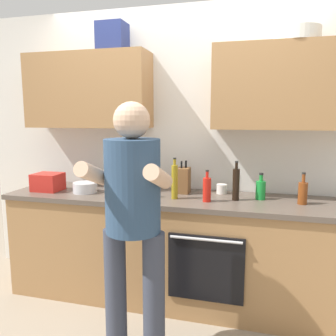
# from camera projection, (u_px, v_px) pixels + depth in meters

# --- Properties ---
(ground_plane) EXTENTS (12.00, 12.00, 0.00)m
(ground_plane) POSITION_uv_depth(u_px,v_px,m) (174.00, 298.00, 2.91)
(ground_plane) COLOR gray
(back_wall_unit) EXTENTS (4.00, 0.39, 2.50)m
(back_wall_unit) POSITION_uv_depth(u_px,v_px,m) (183.00, 123.00, 2.94)
(back_wall_unit) COLOR silver
(back_wall_unit) RESTS_ON ground
(counter) EXTENTS (2.84, 0.67, 0.90)m
(counter) POSITION_uv_depth(u_px,v_px,m) (175.00, 248.00, 2.84)
(counter) COLOR #A37547
(counter) RESTS_ON ground
(person_standing) EXTENTS (0.49, 0.45, 1.64)m
(person_standing) POSITION_uv_depth(u_px,v_px,m) (133.00, 212.00, 2.07)
(person_standing) COLOR #383D4C
(person_standing) RESTS_ON ground
(bottle_oil) EXTENTS (0.05, 0.05, 0.33)m
(bottle_oil) POSITION_uv_depth(u_px,v_px,m) (175.00, 181.00, 2.67)
(bottle_oil) COLOR olive
(bottle_oil) RESTS_ON counter
(bottle_soda) EXTENTS (0.08, 0.08, 0.21)m
(bottle_soda) POSITION_uv_depth(u_px,v_px,m) (261.00, 189.00, 2.66)
(bottle_soda) COLOR #198C33
(bottle_soda) RESTS_ON counter
(bottle_vinegar) EXTENTS (0.07, 0.07, 0.24)m
(bottle_vinegar) POSITION_uv_depth(u_px,v_px,m) (303.00, 192.00, 2.52)
(bottle_vinegar) COLOR brown
(bottle_vinegar) RESTS_ON counter
(bottle_soy) EXTENTS (0.05, 0.05, 0.31)m
(bottle_soy) POSITION_uv_depth(u_px,v_px,m) (236.00, 184.00, 2.63)
(bottle_soy) COLOR black
(bottle_soy) RESTS_ON counter
(bottle_hotsauce) EXTENTS (0.06, 0.06, 0.25)m
(bottle_hotsauce) POSITION_uv_depth(u_px,v_px,m) (207.00, 189.00, 2.59)
(bottle_hotsauce) COLOR red
(bottle_hotsauce) RESTS_ON counter
(bottle_water) EXTENTS (0.08, 0.08, 0.32)m
(bottle_water) POSITION_uv_depth(u_px,v_px,m) (108.00, 173.00, 3.06)
(bottle_water) COLOR silver
(bottle_water) RESTS_ON counter
(bottle_wine) EXTENTS (0.06, 0.06, 0.25)m
(bottle_wine) POSITION_uv_depth(u_px,v_px,m) (147.00, 180.00, 2.93)
(bottle_wine) COLOR #471419
(bottle_wine) RESTS_ON counter
(bottle_syrup) EXTENTS (0.07, 0.07, 0.28)m
(bottle_syrup) POSITION_uv_depth(u_px,v_px,m) (134.00, 184.00, 2.71)
(bottle_syrup) COLOR #8C4C14
(bottle_syrup) RESTS_ON counter
(cup_coffee) EXTENTS (0.09, 0.09, 0.08)m
(cup_coffee) POSITION_uv_depth(u_px,v_px,m) (222.00, 189.00, 2.87)
(cup_coffee) COLOR white
(cup_coffee) RESTS_ON counter
(mixing_bowl) EXTENTS (0.21, 0.21, 0.09)m
(mixing_bowl) POSITION_uv_depth(u_px,v_px,m) (85.00, 187.00, 2.91)
(mixing_bowl) COLOR silver
(mixing_bowl) RESTS_ON counter
(knife_block) EXTENTS (0.10, 0.14, 0.28)m
(knife_block) POSITION_uv_depth(u_px,v_px,m) (184.00, 180.00, 2.88)
(knife_block) COLOR brown
(knife_block) RESTS_ON counter
(grocery_bag_crisps) EXTENTS (0.24, 0.21, 0.15)m
(grocery_bag_crisps) POSITION_uv_depth(u_px,v_px,m) (48.00, 182.00, 2.98)
(grocery_bag_crisps) COLOR red
(grocery_bag_crisps) RESTS_ON counter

